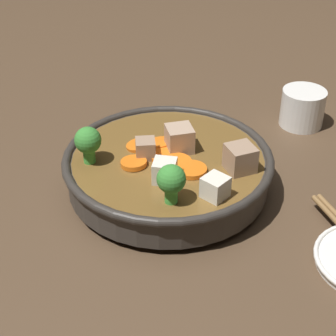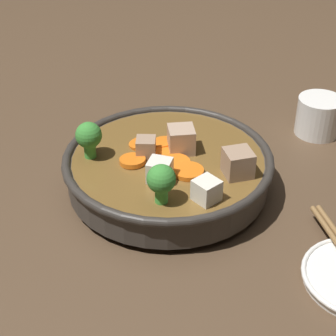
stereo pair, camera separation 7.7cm
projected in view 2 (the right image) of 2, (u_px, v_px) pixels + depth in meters
ground_plane at (168, 189)px, 0.79m from camera, size 3.00×3.00×0.00m
stirfry_bowl at (168, 167)px, 0.76m from camera, size 0.29×0.29×0.10m
tea_cup at (319, 116)px, 0.90m from camera, size 0.07×0.07×0.06m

